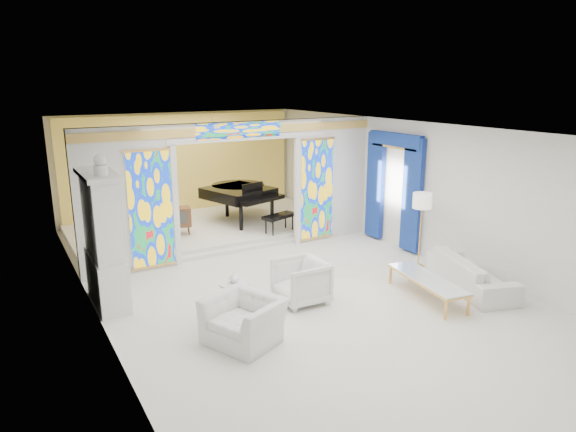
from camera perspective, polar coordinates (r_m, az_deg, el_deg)
floor at (r=10.32m, az=-0.61°, el=-7.16°), size 12.00×12.00×0.00m
ceiling at (r=9.61m, az=-0.66°, el=9.68°), size 7.00×12.00×0.02m
wall_back at (r=15.27m, az=-11.81°, el=5.59°), size 7.00×0.02×3.00m
wall_left at (r=8.75m, az=-21.05°, el=-1.84°), size 0.02×12.00×3.00m
wall_right at (r=11.93m, az=14.20°, el=2.94°), size 0.02×12.00×3.00m
partition_wall at (r=11.56m, az=-5.51°, el=3.74°), size 7.00×0.22×3.00m
stained_glass_left at (r=10.88m, az=-14.99°, el=0.68°), size 0.90×0.04×2.40m
stained_glass_right at (r=12.51m, az=3.23°, el=2.96°), size 0.90×0.04×2.40m
stained_glass_transom at (r=11.30m, az=-5.43°, el=9.46°), size 2.00×0.04×0.34m
alcove_platform at (r=13.82m, az=-9.00°, el=-1.22°), size 6.80×3.80×0.18m
gold_curtain_back at (r=15.16m, az=-11.66°, el=5.53°), size 6.70×0.10×2.90m
chandelier at (r=13.34m, az=-8.45°, el=9.00°), size 0.48×0.48×0.30m
blue_drapes at (r=12.35m, az=11.64°, el=3.84°), size 0.14×1.85×2.65m
china_cabinet at (r=9.45m, az=-19.78°, el=-2.62°), size 0.56×1.46×2.72m
armchair_left at (r=7.94m, az=-4.96°, el=-11.48°), size 1.29×1.36×0.70m
armchair_right at (r=9.22m, az=1.44°, el=-7.29°), size 0.88×0.85×0.78m
sofa at (r=10.46m, az=19.73°, el=-5.92°), size 1.48×2.28×0.62m
side_table at (r=8.67m, az=-5.97°, el=-8.67°), size 0.60×0.60×0.63m
vase at (r=8.56m, az=-6.03°, el=-6.79°), size 0.18×0.18×0.17m
coffee_table at (r=9.69m, az=15.22°, el=-6.83°), size 0.83×1.87×0.40m
floor_lamp at (r=10.99m, az=14.68°, el=1.26°), size 0.42×0.42×1.61m
grand_piano at (r=13.95m, az=-5.36°, el=2.64°), size 2.03×3.10×1.12m
tv_console at (r=12.88m, az=-12.05°, el=-0.11°), size 0.66×0.53×0.68m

